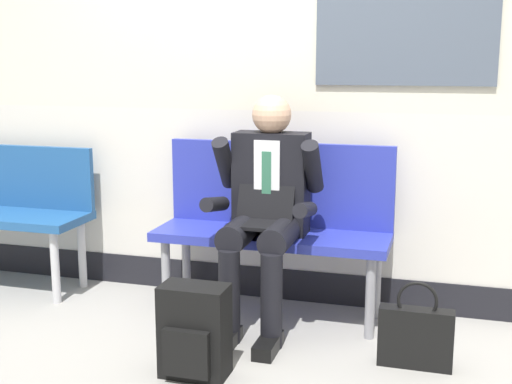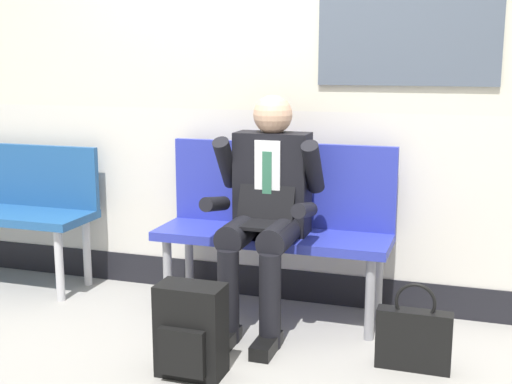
{
  "view_description": "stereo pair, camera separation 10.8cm",
  "coord_description": "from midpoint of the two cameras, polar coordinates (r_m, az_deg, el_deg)",
  "views": [
    {
      "loc": [
        0.98,
        -3.01,
        1.42
      ],
      "look_at": [
        0.03,
        0.24,
        0.75
      ],
      "focal_mm": 46.99,
      "sensor_mm": 36.0,
      "label": 1
    },
    {
      "loc": [
        1.08,
        -2.98,
        1.42
      ],
      "look_at": [
        0.03,
        0.24,
        0.75
      ],
      "focal_mm": 46.99,
      "sensor_mm": 36.0,
      "label": 2
    }
  ],
  "objects": [
    {
      "name": "bench_with_person",
      "position": [
        3.74,
        2.57,
        -2.11
      ],
      "size": [
        1.3,
        0.42,
        0.96
      ],
      "color": "#28339E",
      "rests_on": "ground"
    },
    {
      "name": "ground_plane",
      "position": [
        3.47,
        -0.79,
        -12.96
      ],
      "size": [
        18.0,
        18.0,
        0.0
      ],
      "primitive_type": "plane",
      "color": "gray"
    },
    {
      "name": "backpack",
      "position": [
        3.11,
        -4.58,
        -11.77
      ],
      "size": [
        0.3,
        0.21,
        0.43
      ],
      "color": "black",
      "rests_on": "ground"
    },
    {
      "name": "person_seated",
      "position": [
        3.53,
        1.69,
        -1.22
      ],
      "size": [
        0.57,
        0.7,
        1.24
      ],
      "color": "black",
      "rests_on": "ground"
    },
    {
      "name": "handbag",
      "position": [
        3.27,
        14.22,
        -11.94
      ],
      "size": [
        0.34,
        0.09,
        0.42
      ],
      "color": "black",
      "rests_on": "ground"
    },
    {
      "name": "station_wall",
      "position": [
        3.92,
        3.1,
        12.41
      ],
      "size": [
        5.66,
        0.17,
        3.02
      ],
      "color": "beige",
      "rests_on": "ground"
    }
  ]
}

